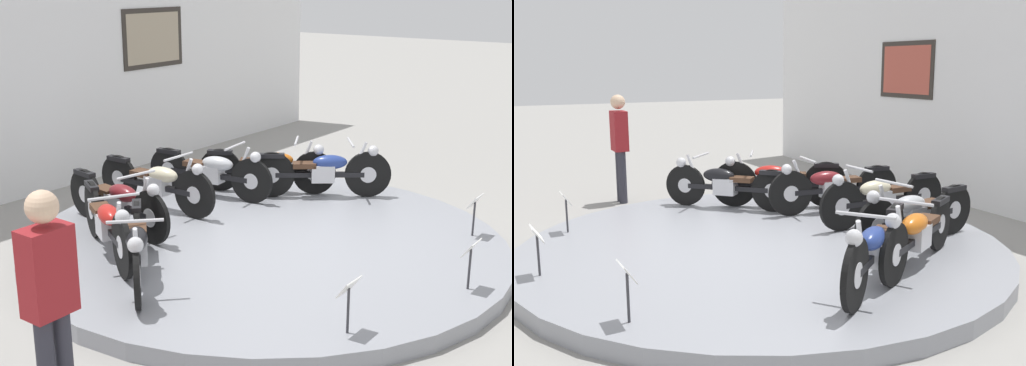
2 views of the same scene
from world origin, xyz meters
The scene contains 14 objects.
ground_plane centered at (0.00, 0.00, 0.00)m, with size 60.00×60.00×0.00m, color gray.
display_platform centered at (0.00, 0.00, 0.09)m, with size 5.68×5.68×0.18m, color gray.
back_wall centered at (0.00, 4.19, 1.96)m, with size 14.00×0.22×3.92m.
motorcycle_black centered at (-1.79, 0.29, 0.55)m, with size 1.41×1.43×0.78m.
motorcycle_red centered at (-1.53, 1.02, 0.58)m, with size 1.01×1.80×0.81m.
motorcycle_maroon centered at (-0.87, 1.55, 0.56)m, with size 0.54×1.97×0.79m.
motorcycle_cream centered at (0.00, 1.74, 0.56)m, with size 0.54×1.99×0.79m.
motorcycle_silver centered at (0.87, 1.54, 0.56)m, with size 0.54×1.96×0.79m.
motorcycle_orange centered at (1.53, 1.02, 0.55)m, with size 1.01×1.74×0.78m.
motorcycle_blue centered at (1.79, 0.29, 0.57)m, with size 1.25×1.62×0.80m.
info_placard_front_left centered at (-1.51, -1.98, 0.55)m, with size 0.26×0.11×0.51m.
info_placard_front_centre centered at (0.00, -2.49, 0.55)m, with size 0.26×0.11×0.51m.
info_placard_front_right centered at (1.51, -1.98, 0.55)m, with size 0.26×0.11×0.51m.
visitor_standing centered at (-3.65, -0.77, 1.02)m, with size 0.36×0.23×1.78m.
Camera 1 is at (-6.47, -4.67, 3.15)m, focal length 50.00 mm.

